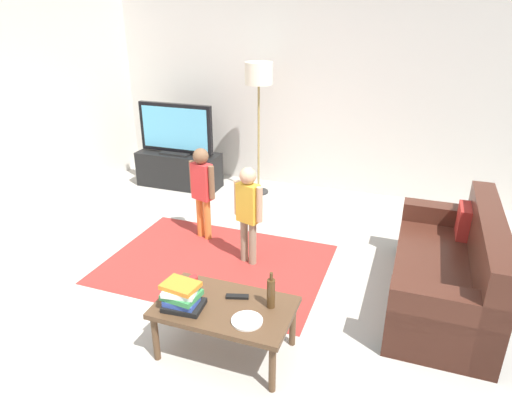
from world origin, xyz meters
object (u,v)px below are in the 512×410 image
bottle (271,293)px  plate (247,321)px  tv (176,129)px  child_near_tv (202,185)px  book_stack (182,296)px  coffee_table (225,311)px  soda_can (194,283)px  floor_lamp (259,81)px  couch (452,274)px  tv_stand (179,170)px  tv_remote (237,297)px  child_center (248,207)px

bottle → plate: bottle is taller
tv → child_near_tv: 1.72m
book_stack → plate: book_stack is taller
coffee_table → soda_can: size_ratio=8.33×
plate → bottle: bearing=65.6°
floor_lamp → bottle: (1.19, -3.06, -1.01)m
couch → bottle: bearing=-137.9°
tv → floor_lamp: 1.37m
tv_stand → tv_remote: size_ratio=7.06×
tv_stand → child_center: bearing=-44.5°
tv → soda_can: bearing=-58.8°
tv_remote → soda_can: size_ratio=1.42×
child_center → plate: 1.53m
bottle → tv_remote: size_ratio=1.69×
plate → soda_can: bearing=157.1°
floor_lamp → coffee_table: size_ratio=1.78×
coffee_table → book_stack: 0.34m
tv → bottle: (2.36, -2.88, -0.31)m
floor_lamp → bottle: 3.43m
tv → book_stack: bearing=-60.4°
tv_stand → book_stack: bearing=-60.5°
floor_lamp → soda_can: bearing=-79.4°
bottle → soda_can: bearing=180.0°
child_near_tv → tv_remote: 1.86m
child_near_tv → child_center: bearing=-27.3°
floor_lamp → soda_can: 3.29m
book_stack → soda_can: bearing=95.2°
tv_remote → book_stack: bearing=-161.2°
tv → tv_stand: bearing=90.0°
bottle → couch: bearing=42.1°
floor_lamp → couch: bearing=-37.6°
child_center → tv_stand: bearing=135.5°
book_stack → bottle: bearing=20.2°
child_near_tv → soda_can: child_near_tv is taller
plate → couch: bearing=44.9°
child_near_tv → bottle: size_ratio=3.66×
tv_stand → book_stack: 3.60m
tv_stand → coffee_table: bearing=-55.8°
child_center → soda_can: child_center is taller
tv_stand → tv: size_ratio=1.09×
couch → child_center: size_ratio=1.76×
tv → tv_remote: 3.57m
book_stack → coffee_table: bearing=23.3°
child_center → book_stack: bearing=-88.5°
tv → tv_remote: bearing=-53.8°
couch → plate: couch is taller
floor_lamp → child_near_tv: size_ratio=1.70×
bottle → plate: size_ratio=1.30×
child_center → coffee_table: child_center is taller
tv → child_center: (1.73, -1.68, -0.23)m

